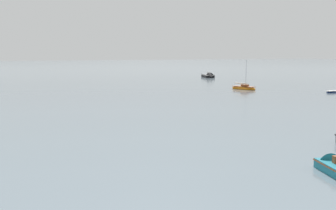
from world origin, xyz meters
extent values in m
cube|color=black|center=(34.46, 91.60, 0.28)|extent=(4.17, 6.14, 1.12)
cone|color=black|center=(33.43, 88.82, 0.28)|extent=(2.71, 2.44, 2.24)
cube|color=silver|center=(34.44, 91.54, 0.70)|extent=(4.26, 6.28, 0.12)
cube|color=silver|center=(34.16, 90.79, 1.15)|extent=(0.87, 0.72, 0.62)
cube|color=black|center=(35.42, 94.21, 0.45)|extent=(0.54, 0.48, 0.79)
ellipsoid|color=navy|center=(25.89, 42.87, 0.11)|extent=(3.13, 1.30, 0.48)
cube|color=silver|center=(25.89, 42.87, 0.31)|extent=(2.89, 1.26, 0.06)
cube|color=silver|center=(25.89, 42.87, 0.24)|extent=(0.27, 0.95, 0.05)
ellipsoid|color=orange|center=(17.01, 55.50, 0.18)|extent=(2.77, 5.37, 0.89)
cube|color=brown|center=(17.01, 55.50, 0.53)|extent=(2.43, 4.58, 0.09)
cube|color=brown|center=(17.07, 55.25, 0.78)|extent=(1.15, 1.41, 0.32)
cylinder|color=#B7BABF|center=(17.12, 55.05, 3.06)|extent=(0.09, 0.09, 4.87)
cylinder|color=beige|center=(16.86, 56.12, 1.11)|extent=(0.84, 2.79, 0.18)
cone|color=#197084|center=(-13.78, 11.35, 0.18)|extent=(1.78, 1.63, 1.44)
camera|label=1|loc=(-33.81, -5.05, 6.53)|focal=45.47mm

